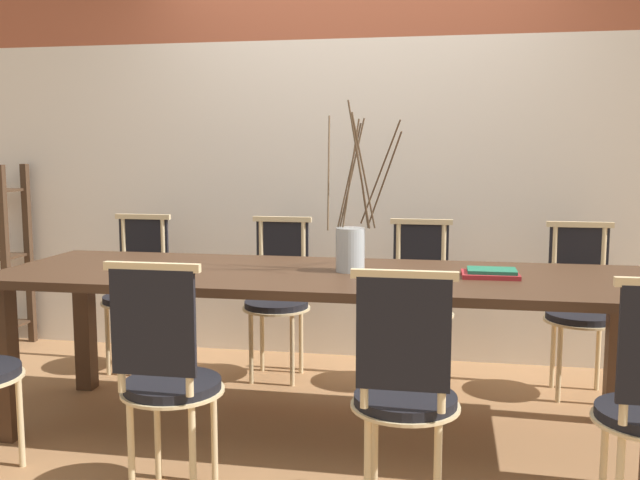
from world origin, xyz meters
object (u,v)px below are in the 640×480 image
(chair_near_center, at_px, (405,387))
(chair_far_center, at_px, (419,297))
(vase_centerpiece, at_px, (351,244))
(dining_table, at_px, (320,291))
(book_stack, at_px, (491,273))

(chair_near_center, height_order, chair_far_center, same)
(chair_near_center, bearing_deg, vase_centerpiece, 110.42)
(dining_table, bearing_deg, chair_near_center, -60.22)
(dining_table, xyz_separation_m, book_stack, (0.77, 0.02, 0.10))
(vase_centerpiece, bearing_deg, chair_near_center, -69.58)
(book_stack, bearing_deg, chair_far_center, 114.47)
(chair_near_center, distance_m, vase_centerpiece, 0.96)
(dining_table, relative_size, chair_far_center, 3.20)
(dining_table, height_order, vase_centerpiece, vase_centerpiece)
(dining_table, height_order, chair_near_center, chair_near_center)
(chair_far_center, distance_m, book_stack, 0.88)
(chair_near_center, relative_size, chair_far_center, 1.00)
(dining_table, xyz_separation_m, chair_far_center, (0.42, 0.77, -0.17))
(dining_table, xyz_separation_m, chair_near_center, (0.44, -0.77, -0.17))
(chair_near_center, distance_m, book_stack, 0.90)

